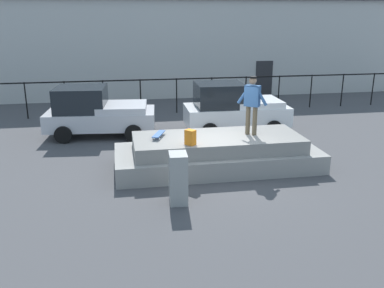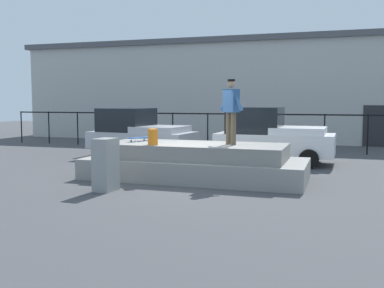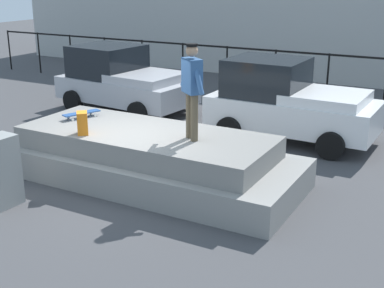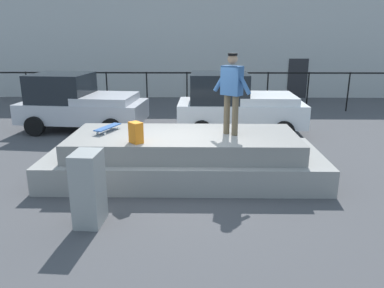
# 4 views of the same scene
# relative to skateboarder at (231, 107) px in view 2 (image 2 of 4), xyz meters

# --- Properties ---
(ground_plane) EXTENTS (60.00, 60.00, 0.00)m
(ground_plane) POSITION_rel_skateboarder_xyz_m (-1.20, -0.36, -2.05)
(ground_plane) COLOR #424244
(concrete_ledge) EXTENTS (6.23, 2.51, 1.01)m
(concrete_ledge) POSITION_rel_skateboarder_xyz_m (-1.05, 0.00, -1.59)
(concrete_ledge) COLOR gray
(concrete_ledge) RESTS_ON ground_plane
(skateboarder) EXTENTS (0.82, 0.66, 1.79)m
(skateboarder) POSITION_rel_skateboarder_xyz_m (0.00, 0.00, 0.00)
(skateboarder) COLOR brown
(skateboarder) RESTS_ON concrete_ledge
(skateboard) EXTENTS (0.49, 0.84, 0.12)m
(skateboard) POSITION_rel_skateboarder_xyz_m (-2.83, 0.19, -0.94)
(skateboard) COLOR #264C8C
(skateboard) RESTS_ON concrete_ledge
(backpack) EXTENTS (0.33, 0.34, 0.44)m
(backpack) POSITION_rel_skateboarder_xyz_m (-2.02, -0.73, -0.82)
(backpack) COLOR orange
(backpack) RESTS_ON concrete_ledge
(car_silver_pickup_near) EXTENTS (4.30, 2.51, 1.91)m
(car_silver_pickup_near) POSITION_rel_skateboarder_xyz_m (-4.82, 4.38, -1.12)
(car_silver_pickup_near) COLOR #B7B7BC
(car_silver_pickup_near) RESTS_ON ground_plane
(car_white_pickup_mid) EXTENTS (4.11, 2.18, 1.98)m
(car_white_pickup_mid) POSITION_rel_skateboarder_xyz_m (0.52, 3.94, -1.08)
(car_white_pickup_mid) COLOR white
(car_white_pickup_mid) RESTS_ON ground_plane
(utility_box) EXTENTS (0.48, 0.63, 1.30)m
(utility_box) POSITION_rel_skateboarder_xyz_m (-2.60, -2.31, -1.40)
(utility_box) COLOR gray
(utility_box) RESTS_ON ground_plane
(fence_row) EXTENTS (24.06, 0.06, 1.66)m
(fence_row) POSITION_rel_skateboarder_xyz_m (-1.20, 7.74, -0.91)
(fence_row) COLOR black
(fence_row) RESTS_ON ground_plane
(warehouse_building) EXTENTS (28.59, 7.19, 5.59)m
(warehouse_building) POSITION_rel_skateboarder_xyz_m (-1.20, 14.70, 0.76)
(warehouse_building) COLOR #B2B2AD
(warehouse_building) RESTS_ON ground_plane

